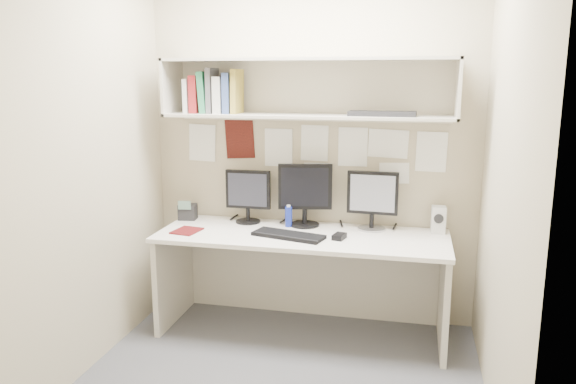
% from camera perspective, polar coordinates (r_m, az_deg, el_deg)
% --- Properties ---
extents(floor, '(2.40, 2.00, 0.01)m').
position_cam_1_polar(floor, '(3.60, -0.75, -18.35)').
color(floor, '#49494F').
rests_on(floor, ground).
extents(wall_back, '(2.40, 0.02, 2.60)m').
position_cam_1_polar(wall_back, '(4.12, 2.45, 4.73)').
color(wall_back, tan).
rests_on(wall_back, ground).
extents(wall_front, '(2.40, 0.02, 2.60)m').
position_cam_1_polar(wall_front, '(2.21, -6.90, -1.54)').
color(wall_front, tan).
rests_on(wall_front, ground).
extents(wall_left, '(0.02, 2.00, 2.60)m').
position_cam_1_polar(wall_left, '(3.62, -19.64, 3.07)').
color(wall_left, tan).
rests_on(wall_left, ground).
extents(wall_right, '(0.02, 2.00, 2.60)m').
position_cam_1_polar(wall_right, '(3.10, 21.29, 1.59)').
color(wall_right, tan).
rests_on(wall_right, ground).
extents(desk, '(2.00, 0.70, 0.73)m').
position_cam_1_polar(desk, '(4.01, 1.42, -9.24)').
color(desk, white).
rests_on(desk, floor).
extents(overhead_hutch, '(2.00, 0.38, 0.40)m').
position_cam_1_polar(overhead_hutch, '(3.95, 2.13, 10.54)').
color(overhead_hutch, beige).
rests_on(overhead_hutch, wall_back).
extents(pinned_papers, '(1.92, 0.01, 0.48)m').
position_cam_1_polar(pinned_papers, '(4.12, 2.43, 4.03)').
color(pinned_papers, white).
rests_on(pinned_papers, wall_back).
extents(monitor_left, '(0.34, 0.18, 0.39)m').
position_cam_1_polar(monitor_left, '(4.16, -4.08, -0.15)').
color(monitor_left, black).
rests_on(monitor_left, desk).
extents(monitor_center, '(0.39, 0.21, 0.45)m').
position_cam_1_polar(monitor_center, '(4.05, 1.74, -0.01)').
color(monitor_center, black).
rests_on(monitor_center, desk).
extents(monitor_right, '(0.36, 0.20, 0.42)m').
position_cam_1_polar(monitor_right, '(3.99, 8.57, -0.57)').
color(monitor_right, '#A5A5AA').
rests_on(monitor_right, desk).
extents(keyboard, '(0.52, 0.29, 0.02)m').
position_cam_1_polar(keyboard, '(3.81, 0.04, -4.42)').
color(keyboard, black).
rests_on(keyboard, desk).
extents(mouse, '(0.09, 0.13, 0.03)m').
position_cam_1_polar(mouse, '(3.78, 5.23, -4.52)').
color(mouse, black).
rests_on(mouse, desk).
extents(speaker, '(0.10, 0.10, 0.19)m').
position_cam_1_polar(speaker, '(4.03, 15.02, -2.72)').
color(speaker, beige).
rests_on(speaker, desk).
extents(blue_bottle, '(0.05, 0.05, 0.16)m').
position_cam_1_polar(blue_bottle, '(4.05, 0.06, -2.49)').
color(blue_bottle, '#152697').
rests_on(blue_bottle, desk).
extents(maroon_notebook, '(0.19, 0.23, 0.01)m').
position_cam_1_polar(maroon_notebook, '(4.01, -10.24, -3.90)').
color(maroon_notebook, '#520E10').
rests_on(maroon_notebook, desk).
extents(desk_phone, '(0.14, 0.13, 0.15)m').
position_cam_1_polar(desk_phone, '(4.33, -10.15, -1.97)').
color(desk_phone, black).
rests_on(desk_phone, desk).
extents(book_stack, '(0.39, 0.19, 0.32)m').
position_cam_1_polar(book_stack, '(4.07, -7.52, 9.92)').
color(book_stack, silver).
rests_on(book_stack, overhead_hutch).
extents(hutch_tray, '(0.45, 0.18, 0.03)m').
position_cam_1_polar(hutch_tray, '(3.80, 9.55, 7.86)').
color(hutch_tray, black).
rests_on(hutch_tray, overhead_hutch).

